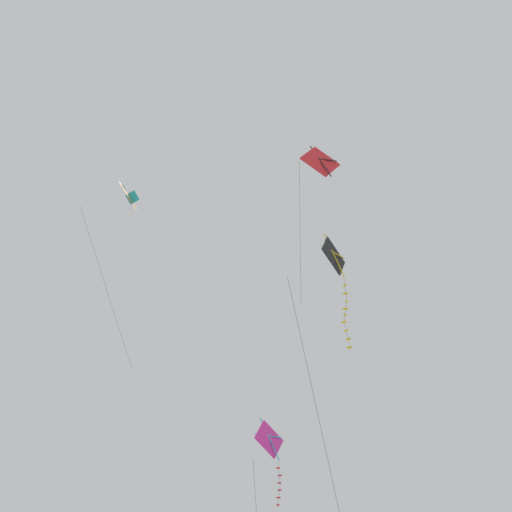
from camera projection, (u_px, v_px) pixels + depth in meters
The scene contains 4 objects.
kite_diamond_upper_right at pixel (269, 442), 31.29m from camera, with size 1.85×1.13×9.18m.
kite_delta_highest at pixel (129, 197), 37.07m from camera, with size 3.65×2.74×8.72m.
kite_diamond_near_right at pixel (320, 162), 37.26m from camera, with size 3.24×2.23×8.39m.
kite_diamond_low_drifter at pixel (333, 261), 24.89m from camera, with size 2.59×1.71×9.88m.
Camera 1 is at (-28.79, -15.31, 23.83)m, focal length 52.20 mm.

